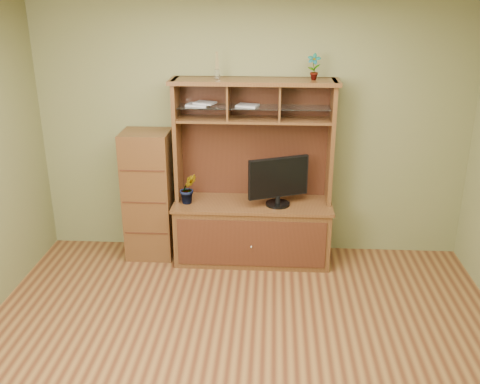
{
  "coord_description": "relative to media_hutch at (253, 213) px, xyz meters",
  "views": [
    {
      "loc": [
        0.22,
        -3.44,
        2.72
      ],
      "look_at": [
        -0.07,
        1.2,
        0.95
      ],
      "focal_mm": 40.0,
      "sensor_mm": 36.0,
      "label": 1
    }
  ],
  "objects": [
    {
      "name": "side_cabinet",
      "position": [
        -1.1,
        0.03,
        0.16
      ],
      "size": [
        0.49,
        0.45,
        1.37
      ],
      "color": "#472914",
      "rests_on": "room"
    },
    {
      "name": "media_hutch",
      "position": [
        0.0,
        0.0,
        0.0
      ],
      "size": [
        1.66,
        0.61,
        1.9
      ],
      "color": "#472914",
      "rests_on": "room"
    },
    {
      "name": "room",
      "position": [
        -0.03,
        -1.73,
        0.83
      ],
      "size": [
        4.54,
        4.04,
        2.74
      ],
      "color": "#4E2816",
      "rests_on": "ground"
    },
    {
      "name": "reed_diffuser",
      "position": [
        -0.36,
        0.08,
        1.48
      ],
      "size": [
        0.05,
        0.05,
        0.26
      ],
      "color": "silver",
      "rests_on": "media_hutch"
    },
    {
      "name": "top_plant",
      "position": [
        0.57,
        0.08,
        1.5
      ],
      "size": [
        0.15,
        0.12,
        0.25
      ],
      "primitive_type": "imported",
      "rotation": [
        0.0,
        0.0,
        -0.22
      ],
      "color": "#396122",
      "rests_on": "media_hutch"
    },
    {
      "name": "magazines",
      "position": [
        -0.37,
        0.08,
        1.13
      ],
      "size": [
        0.74,
        0.21,
        0.04
      ],
      "color": "#B6B6BB",
      "rests_on": "media_hutch"
    },
    {
      "name": "orchid_plant",
      "position": [
        -0.66,
        -0.08,
        0.29
      ],
      "size": [
        0.21,
        0.19,
        0.32
      ],
      "primitive_type": "imported",
      "rotation": [
        0.0,
        0.0,
        0.35
      ],
      "color": "#245A1F",
      "rests_on": "media_hutch"
    },
    {
      "name": "monitor",
      "position": [
        0.26,
        -0.08,
        0.4
      ],
      "size": [
        0.61,
        0.3,
        0.51
      ],
      "rotation": [
        0.0,
        0.0,
        0.4
      ],
      "color": "black",
      "rests_on": "media_hutch"
    }
  ]
}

